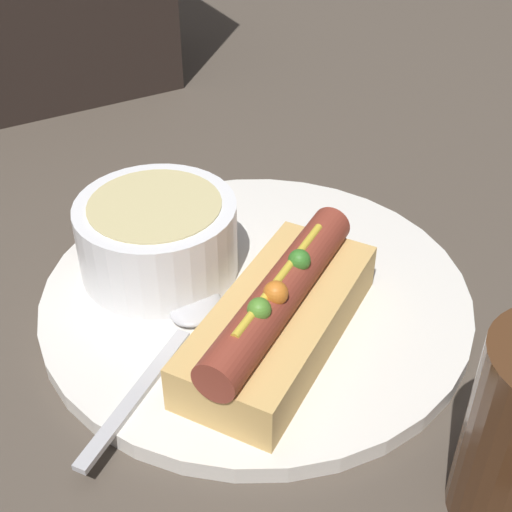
{
  "coord_description": "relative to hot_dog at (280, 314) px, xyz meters",
  "views": [
    {
      "loc": [
        -0.18,
        -0.32,
        0.32
      ],
      "look_at": [
        0.0,
        0.0,
        0.04
      ],
      "focal_mm": 50.0,
      "sensor_mm": 36.0,
      "label": 1
    }
  ],
  "objects": [
    {
      "name": "soup_bowl",
      "position": [
        -0.04,
        0.1,
        0.01
      ],
      "size": [
        0.11,
        0.11,
        0.05
      ],
      "color": "white",
      "rests_on": "dinner_plate"
    },
    {
      "name": "hot_dog",
      "position": [
        0.0,
        0.0,
        0.0
      ],
      "size": [
        0.17,
        0.14,
        0.06
      ],
      "rotation": [
        0.0,
        0.0,
        0.59
      ],
      "color": "#DBAD60",
      "rests_on": "dinner_plate"
    },
    {
      "name": "ground_plane",
      "position": [
        0.01,
        0.05,
        -0.03
      ],
      "size": [
        4.0,
        4.0,
        0.0
      ],
      "primitive_type": "plane",
      "color": "#4C4238"
    },
    {
      "name": "spoon",
      "position": [
        -0.05,
        0.03,
        -0.02
      ],
      "size": [
        0.13,
        0.11,
        0.01
      ],
      "rotation": [
        0.0,
        0.0,
        0.64
      ],
      "color": "#B7B7BC",
      "rests_on": "dinner_plate"
    },
    {
      "name": "dinner_plate",
      "position": [
        0.01,
        0.05,
        -0.03
      ],
      "size": [
        0.29,
        0.29,
        0.01
      ],
      "color": "white",
      "rests_on": "ground_plane"
    }
  ]
}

